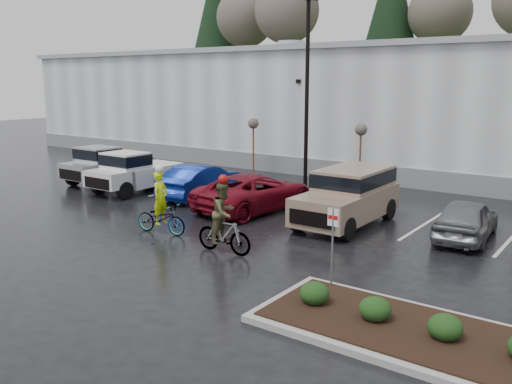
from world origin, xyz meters
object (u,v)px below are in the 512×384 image
Objects in this scene: lamppost at (307,71)px; pickup_white at (141,170)px; pickup_silver at (112,164)px; sapling_west at (253,127)px; car_blue at (202,181)px; cyclist_hivis at (161,212)px; suv_tan at (346,198)px; cyclist_olive at (224,225)px; car_grey at (466,219)px; fire_lane_sign at (333,239)px; car_red at (255,192)px; sapling_mid at (361,133)px.

lamppost reaches higher than pickup_white.
sapling_west is at bearing 52.92° from pickup_silver.
cyclist_hivis is (2.80, -5.28, -0.02)m from car_blue.
suv_tan is 2.06× the size of cyclist_olive.
car_grey is (9.22, -4.96, -4.99)m from lamppost.
fire_lane_sign reaches higher than pickup_white.
car_red is at bearing -0.63° from pickup_white.
lamppost is at bearing 132.05° from suv_tan.
pickup_white is at bearing -12.31° from pickup_silver.
fire_lane_sign reaches higher than car_red.
pickup_white is at bearing -140.93° from sapling_mid.
cyclist_hivis is at bearing -68.92° from sapling_west.
fire_lane_sign is 0.54× the size of car_grey.
sapling_west is at bearing 74.98° from pickup_white.
car_grey is 10.39m from cyclist_hivis.
fire_lane_sign is 17.74m from pickup_silver.
sapling_west is (-4.00, 1.00, -2.96)m from lamppost.
pickup_white reaches higher than car_blue.
cyclist_olive is at bearing -105.59° from cyclist_hivis.
lamppost is at bearing -119.62° from car_blue.
sapling_west is 8.71m from car_red.
sapling_mid is 9.21m from car_grey.
car_red is at bearing 1.61° from car_grey.
suv_tan is (9.13, -6.69, -1.70)m from sapling_west.
lamppost is 11.60m from car_grey.
suv_tan is 6.73m from cyclist_hivis.
pickup_silver is (-8.63, -5.13, -4.71)m from lamppost.
fire_lane_sign is at bearing -22.10° from pickup_silver.
suv_tan is at bearing -68.52° from sapling_mid.
fire_lane_sign is at bearing -104.41° from cyclist_olive.
sapling_mid is at bearing 111.48° from suv_tan.
pickup_silver is at bearing 157.90° from fire_lane_sign.
sapling_mid is 11.85m from cyclist_hivis.
pickup_silver is 1.00× the size of pickup_white.
cyclist_olive is (12.23, -5.80, -0.09)m from pickup_silver.
lamppost is 4.19× the size of fire_lane_sign.
lamppost reaches higher than car_blue.
cyclist_hivis is at bearing -30.65° from pickup_silver.
sapling_west and sapling_mid have the same top height.
lamppost is 2.88× the size of sapling_west.
sapling_west is 17.46m from fire_lane_sign.
car_grey is (8.17, 0.86, -0.07)m from car_red.
cyclist_olive reaches higher than cyclist_hivis.
pickup_white is (-1.81, -6.75, -1.75)m from sapling_west.
cyclist_hivis is (6.24, -4.75, -0.23)m from pickup_white.
lamppost reaches higher than cyclist_olive.
cyclist_hivis reaches higher than suv_tan.
car_red is (3.43, -0.60, 0.00)m from car_blue.
sapling_west is 6.50m from sapling_mid.
lamppost is 11.61m from cyclist_hivis.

